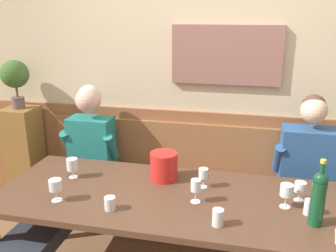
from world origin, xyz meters
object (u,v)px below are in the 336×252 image
ice_bucket (164,166)px  wine_glass_near_bucket (55,186)px  wine_glass_center_rear (196,187)px  water_tumbler_left (110,203)px  wine_glass_mid_left (72,165)px  wine_glass_left_end (300,188)px  dining_table (176,206)px  wine_glass_by_bottle (203,174)px  person_right_seat (312,201)px  wine_bottle_clear_water (318,197)px  water_tumbler_center (218,217)px  water_tumbler_right (309,207)px  wine_glass_right_end (287,191)px  potted_plant (15,76)px  person_center_left_seat (74,174)px  wall_bench (193,202)px

ice_bucket → wine_glass_near_bucket: ice_bucket is taller
wine_glass_center_rear → water_tumbler_left: (-0.48, -0.20, -0.06)m
wine_glass_center_rear → wine_glass_mid_left: wine_glass_center_rear is taller
wine_glass_left_end → dining_table: bearing=-171.7°
dining_table → wine_glass_by_bottle: 0.27m
dining_table → person_right_seat: (0.89, 0.35, -0.04)m
wine_bottle_clear_water → wine_glass_center_rear: 0.69m
wine_bottle_clear_water → water_tumbler_center: 0.55m
wine_glass_mid_left → water_tumbler_right: (1.56, -0.15, -0.05)m
wine_glass_right_end → water_tumbler_center: 0.48m
wine_glass_right_end → ice_bucket: bearing=165.1°
person_right_seat → wine_glass_by_bottle: size_ratio=9.88×
water_tumbler_right → potted_plant: 2.59m
wine_glass_by_bottle → water_tumbler_right: wine_glass_by_bottle is taller
dining_table → person_center_left_seat: person_center_left_seat is taller
dining_table → wine_glass_left_end: wine_glass_left_end is taller
dining_table → wine_glass_right_end: bearing=0.9°
wine_glass_right_end → water_tumbler_center: (-0.38, -0.28, -0.06)m
wall_bench → ice_bucket: wall_bench is taller
wall_bench → wine_glass_left_end: bearing=-39.0°
wine_glass_by_bottle → potted_plant: bearing=161.2°
wine_glass_center_rear → water_tumbler_left: bearing=-157.6°
wine_glass_by_bottle → wine_glass_mid_left: bearing=-176.7°
wine_glass_right_end → wine_glass_near_bucket: size_ratio=1.04×
person_right_seat → wine_glass_center_rear: (-0.76, -0.39, 0.22)m
wall_bench → wine_bottle_clear_water: size_ratio=6.78×
wine_glass_by_bottle → water_tumbler_right: bearing=-17.3°
wine_glass_right_end → water_tumbler_left: size_ratio=1.85×
wine_bottle_clear_water → wine_glass_by_bottle: 0.73m
water_tumbler_left → person_center_left_seat: bearing=132.3°
ice_bucket → wine_glass_center_rear: size_ratio=1.30×
water_tumbler_center → potted_plant: size_ratio=0.22×
wine_glass_right_end → person_center_left_seat: bearing=167.7°
wine_bottle_clear_water → wine_glass_mid_left: bearing=171.0°
potted_plant → dining_table: bearing=-25.2°
wine_bottle_clear_water → wine_glass_left_end: 0.27m
ice_bucket → wine_glass_by_bottle: bearing=-13.1°
ice_bucket → wine_glass_by_bottle: size_ratio=1.45×
person_center_left_seat → wine_glass_by_bottle: bearing=-10.5°
wine_bottle_clear_water → wine_glass_mid_left: 1.60m
wine_glass_by_bottle → potted_plant: (-1.76, 0.60, 0.49)m
person_right_seat → wine_glass_left_end: bearing=-118.5°
wine_glass_right_end → wine_glass_by_bottle: 0.54m
ice_bucket → water_tumbler_left: 0.52m
wall_bench → wine_glass_center_rear: bearing=-80.5°
wine_glass_right_end → potted_plant: 2.45m
potted_plant → wine_glass_center_rear: bearing=-24.9°
wine_glass_near_bucket → potted_plant: size_ratio=0.33×
wine_glass_mid_left → water_tumbler_right: 1.57m
dining_table → water_tumbler_right: 0.80m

